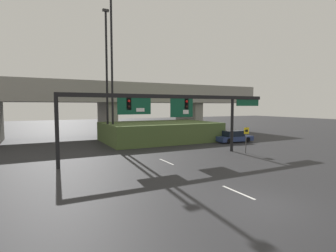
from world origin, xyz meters
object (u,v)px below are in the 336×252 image
Objects in this scene: signal_gantry at (172,106)px; highway_light_pole_near at (107,75)px; speed_limit_sign at (246,136)px; parked_sedan_near_right at (234,137)px; highway_light_pole_far at (112,64)px.

signal_gantry is 1.28× the size of highway_light_pole_near.
highway_light_pole_near is at bearing 131.66° from speed_limit_sign.
signal_gantry reaches higher than parked_sedan_near_right.
highway_light_pole_far is (0.48, -0.47, 1.21)m from highway_light_pole_near.
speed_limit_sign is at bearing -48.51° from highway_light_pole_far.
parked_sedan_near_right is at bearing 23.95° from signal_gantry.
highway_light_pole_near is (-10.21, 11.48, 6.35)m from speed_limit_sign.
highway_light_pole_far is (-2.56, 9.61, 4.70)m from signal_gantry.
highway_light_pole_near is at bearing 106.74° from signal_gantry.
highway_light_pole_far is 16.85m from parked_sedan_near_right.
highway_light_pole_far reaches higher than signal_gantry.
speed_limit_sign is 16.52m from highway_light_pole_far.
highway_light_pole_near reaches higher than signal_gantry.
highway_light_pole_near is 1.38m from highway_light_pole_far.
speed_limit_sign is 0.14× the size of highway_light_pole_far.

